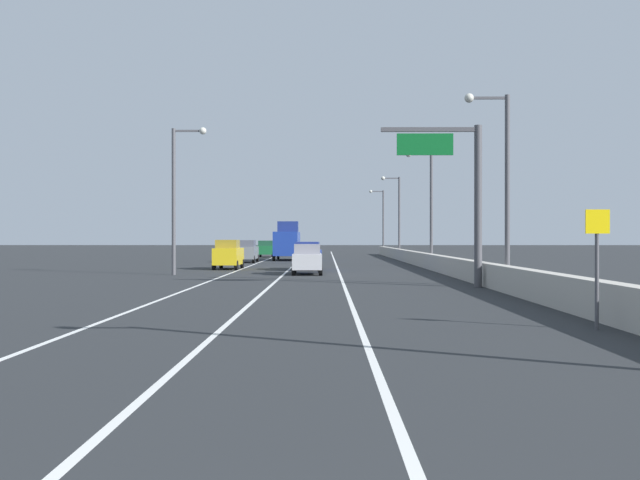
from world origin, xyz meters
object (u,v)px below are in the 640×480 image
at_px(lamp_post_right_fourth, 397,211).
at_px(lamp_post_left_mid, 178,189).
at_px(car_green_1, 266,249).
at_px(overhead_sign_gantry, 462,185).
at_px(box_truck, 287,242).
at_px(car_yellow_0, 228,255).
at_px(speed_advisory_sign, 597,259).
at_px(lamp_post_right_third, 428,200).
at_px(car_silver_3, 307,259).
at_px(lamp_post_right_second, 501,174).
at_px(lamp_post_right_fifth, 381,217).
at_px(car_blue_2, 308,256).
at_px(car_gray_4, 247,251).

distance_m(lamp_post_right_fourth, lamp_post_left_mid, 40.85).
bearing_deg(car_green_1, overhead_sign_gantry, -75.99).
bearing_deg(lamp_post_left_mid, box_truck, 80.29).
height_order(car_yellow_0, car_green_1, car_yellow_0).
distance_m(speed_advisory_sign, lamp_post_right_third, 40.83).
xyz_separation_m(lamp_post_right_fourth, car_silver_3, (-9.04, -36.49, -4.33)).
relative_size(overhead_sign_gantry, car_silver_3, 1.75).
xyz_separation_m(lamp_post_right_fourth, box_truck, (-11.80, -6.94, -3.47)).
bearing_deg(lamp_post_right_fourth, box_truck, -149.53).
bearing_deg(lamp_post_right_second, lamp_post_right_fifth, 90.25).
distance_m(lamp_post_right_second, lamp_post_right_third, 23.98).
bearing_deg(lamp_post_right_second, box_truck, 106.54).
relative_size(overhead_sign_gantry, lamp_post_left_mid, 0.83).
relative_size(car_yellow_0, car_green_1, 1.01).
bearing_deg(car_silver_3, lamp_post_right_second, -50.58).
relative_size(lamp_post_right_second, car_silver_3, 2.12).
bearing_deg(car_blue_2, car_silver_3, -89.14).
bearing_deg(lamp_post_right_third, overhead_sign_gantry, -94.06).
bearing_deg(car_blue_2, lamp_post_left_mid, -137.40).
bearing_deg(lamp_post_right_third, lamp_post_right_fourth, 90.43).
height_order(car_green_1, car_blue_2, car_blue_2).
distance_m(lamp_post_left_mid, car_gray_4, 23.62).
distance_m(car_blue_2, box_truck, 23.19).
bearing_deg(lamp_post_left_mid, lamp_post_right_second, -31.89).
bearing_deg(lamp_post_right_fifth, car_silver_3, -98.57).
xyz_separation_m(lamp_post_right_second, car_green_1, (-15.21, 52.52, -4.31)).
bearing_deg(overhead_sign_gantry, lamp_post_right_fifth, 88.71).
relative_size(lamp_post_right_third, car_gray_4, 1.93).
distance_m(speed_advisory_sign, lamp_post_right_fourth, 64.74).
bearing_deg(lamp_post_right_fifth, lamp_post_right_third, -89.87).
relative_size(overhead_sign_gantry, box_truck, 0.96).
distance_m(overhead_sign_gantry, lamp_post_right_third, 24.65).
height_order(car_blue_2, car_silver_3, car_blue_2).
xyz_separation_m(lamp_post_right_third, car_green_1, (-15.00, 28.55, -4.31)).
distance_m(speed_advisory_sign, box_truck, 58.68).
bearing_deg(lamp_post_right_fourth, lamp_post_right_fifth, 89.84).
distance_m(car_green_1, car_gray_4, 18.57).
xyz_separation_m(lamp_post_right_second, box_truck, (-12.18, 41.02, -3.47)).
xyz_separation_m(car_yellow_0, box_truck, (3.16, 21.87, 0.74)).
height_order(lamp_post_left_mid, box_truck, lamp_post_left_mid).
distance_m(speed_advisory_sign, lamp_post_left_mid, 31.91).
bearing_deg(car_gray_4, box_truck, 64.49).
distance_m(car_yellow_0, car_green_1, 33.38).
bearing_deg(speed_advisory_sign, lamp_post_right_fifth, 89.23).
relative_size(lamp_post_right_third, car_green_1, 2.23).
height_order(lamp_post_right_third, car_gray_4, lamp_post_right_third).
bearing_deg(car_silver_3, lamp_post_left_mid, -175.17).
height_order(lamp_post_right_fourth, car_yellow_0, lamp_post_right_fourth).
relative_size(car_gray_4, box_truck, 0.60).
distance_m(car_blue_2, car_silver_3, 6.53).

